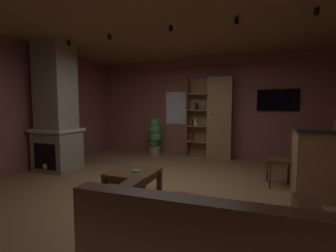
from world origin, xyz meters
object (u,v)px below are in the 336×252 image
(potted_floor_plant, at_px, (155,135))
(table_book_0, at_px, (136,171))
(dining_chair, at_px, (285,157))
(stone_fireplace, at_px, (56,113))
(coffee_table, at_px, (133,176))
(wall_mounted_tv, at_px, (277,100))
(bookshelf_cabinet, at_px, (217,119))

(potted_floor_plant, bearing_deg, table_book_0, -70.95)
(dining_chair, height_order, potted_floor_plant, potted_floor_plant)
(table_book_0, bearing_deg, stone_fireplace, 161.08)
(coffee_table, height_order, wall_mounted_tv, wall_mounted_tv)
(potted_floor_plant, relative_size, wall_mounted_tv, 1.10)
(table_book_0, relative_size, wall_mounted_tv, 0.11)
(coffee_table, bearing_deg, stone_fireplace, 161.28)
(coffee_table, relative_size, dining_chair, 0.75)
(bookshelf_cabinet, distance_m, table_book_0, 3.35)
(potted_floor_plant, xyz_separation_m, wall_mounted_tv, (3.20, 0.44, 0.98))
(bookshelf_cabinet, height_order, potted_floor_plant, bookshelf_cabinet)
(stone_fireplace, xyz_separation_m, potted_floor_plant, (1.40, 2.15, -0.68))
(stone_fireplace, distance_m, bookshelf_cabinet, 3.93)
(stone_fireplace, xyz_separation_m, dining_chair, (4.59, 0.56, -0.73))
(table_book_0, height_order, potted_floor_plant, potted_floor_plant)
(bookshelf_cabinet, relative_size, table_book_0, 19.84)
(wall_mounted_tv, bearing_deg, coffee_table, -123.32)
(dining_chair, bearing_deg, wall_mounted_tv, 89.77)
(stone_fireplace, xyz_separation_m, bookshelf_cabinet, (3.12, 2.38, -0.18))
(coffee_table, bearing_deg, dining_chair, 31.59)
(stone_fireplace, bearing_deg, coffee_table, -18.72)
(stone_fireplace, distance_m, coffee_table, 2.66)
(bookshelf_cabinet, xyz_separation_m, table_book_0, (-0.69, -3.21, -0.65))
(stone_fireplace, bearing_deg, potted_floor_plant, 57.01)
(potted_floor_plant, distance_m, wall_mounted_tv, 3.37)
(bookshelf_cabinet, xyz_separation_m, dining_chair, (1.46, -1.82, -0.55))
(bookshelf_cabinet, height_order, coffee_table, bookshelf_cabinet)
(table_book_0, bearing_deg, potted_floor_plant, 109.05)
(bookshelf_cabinet, relative_size, wall_mounted_tv, 2.23)
(table_book_0, height_order, dining_chair, dining_chair)
(bookshelf_cabinet, bearing_deg, stone_fireplace, -142.68)
(potted_floor_plant, bearing_deg, wall_mounted_tv, 7.78)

